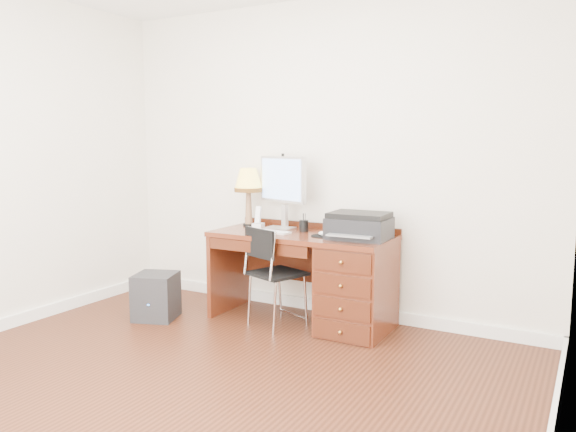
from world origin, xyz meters
The scene contains 12 objects.
ground centered at (0.00, 0.00, 0.00)m, with size 4.00×4.00×0.00m, color #34160B.
room_shell centered at (0.00, 0.63, 0.05)m, with size 4.00×4.00×4.00m.
desk centered at (0.32, 1.40, 0.41)m, with size 1.50×0.67×0.75m.
monitor centered at (-0.27, 1.53, 1.14)m, with size 0.53×0.27×0.63m.
keyboard centered at (-0.26, 1.31, 0.76)m, with size 0.38×0.11×0.01m, color white.
mouse_pad centered at (0.22, 1.35, 0.76)m, with size 0.20×0.20×0.04m.
printer centered at (0.51, 1.39, 0.85)m, with size 0.47×0.38×0.21m.
leg_lamp centered at (-0.61, 1.55, 1.13)m, with size 0.25×0.25×0.52m.
phone centered at (-0.48, 1.50, 0.81)m, with size 0.10×0.10×0.19m.
pen_cup centered at (-0.03, 1.49, 0.80)m, with size 0.08×0.08×0.10m, color black.
chair centered at (-0.13, 1.16, 0.50)m, with size 0.50×0.50×0.82m.
equipment_box centered at (-1.12, 0.87, 0.19)m, with size 0.33×0.33×0.39m, color black.
Camera 1 is at (2.11, -2.65, 1.49)m, focal length 35.00 mm.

